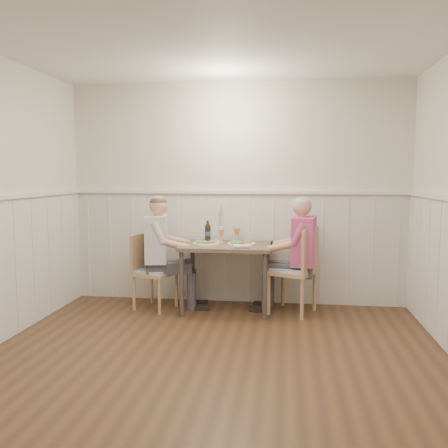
% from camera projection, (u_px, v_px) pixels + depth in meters
% --- Properties ---
extents(ground_plane, '(4.50, 4.50, 0.00)m').
position_uv_depth(ground_plane, '(205.00, 380.00, 3.54)').
color(ground_plane, '#432C1B').
extents(room_shell, '(4.04, 4.54, 2.60)m').
position_uv_depth(room_shell, '(204.00, 176.00, 3.38)').
color(room_shell, silver).
rests_on(room_shell, ground).
extents(wainscot, '(4.00, 4.49, 1.34)m').
position_uv_depth(wainscot, '(218.00, 271.00, 4.14)').
color(wainscot, beige).
rests_on(wainscot, ground).
extents(dining_table, '(0.99, 0.70, 0.75)m').
position_uv_depth(dining_table, '(226.00, 253.00, 5.29)').
color(dining_table, brown).
rests_on(dining_table, ground).
extents(chair_right, '(0.59, 0.59, 0.95)m').
position_uv_depth(chair_right, '(297.00, 267.00, 5.18)').
color(chair_right, tan).
rests_on(chair_right, ground).
extents(chair_left, '(0.51, 0.51, 0.85)m').
position_uv_depth(chair_left, '(151.00, 268.00, 5.40)').
color(chair_left, tan).
rests_on(chair_left, ground).
extents(man_in_pink, '(0.65, 0.45, 1.31)m').
position_uv_depth(man_in_pink, '(300.00, 264.00, 5.20)').
color(man_in_pink, '#3F3F47').
rests_on(man_in_pink, ground).
extents(diner_cream, '(0.66, 0.47, 1.31)m').
position_uv_depth(diner_cream, '(160.00, 261.00, 5.36)').
color(diner_cream, '#3F3F47').
rests_on(diner_cream, ground).
extents(plate_man, '(0.31, 0.31, 0.08)m').
position_uv_depth(plate_man, '(241.00, 243.00, 5.24)').
color(plate_man, white).
rests_on(plate_man, dining_table).
extents(plate_diner, '(0.29, 0.29, 0.07)m').
position_uv_depth(plate_diner, '(205.00, 243.00, 5.26)').
color(plate_diner, white).
rests_on(plate_diner, dining_table).
extents(beer_glass_a, '(0.07, 0.07, 0.18)m').
position_uv_depth(beer_glass_a, '(237.00, 231.00, 5.52)').
color(beer_glass_a, silver).
rests_on(beer_glass_a, dining_table).
extents(beer_glass_b, '(0.07, 0.07, 0.18)m').
position_uv_depth(beer_glass_b, '(221.00, 232.00, 5.42)').
color(beer_glass_b, silver).
rests_on(beer_glass_b, dining_table).
extents(beer_bottle, '(0.07, 0.07, 0.25)m').
position_uv_depth(beer_bottle, '(208.00, 232.00, 5.50)').
color(beer_bottle, black).
rests_on(beer_bottle, dining_table).
extents(rolled_napkin, '(0.19, 0.09, 0.04)m').
position_uv_depth(rolled_napkin, '(242.00, 246.00, 5.01)').
color(rolled_napkin, white).
rests_on(rolled_napkin, dining_table).
extents(grass_vase, '(0.05, 0.05, 0.43)m').
position_uv_depth(grass_vase, '(218.00, 224.00, 5.58)').
color(grass_vase, silver).
rests_on(grass_vase, dining_table).
extents(gingham_mat, '(0.34, 0.31, 0.01)m').
position_uv_depth(gingham_mat, '(208.00, 241.00, 5.52)').
color(gingham_mat, '#577CB1').
rests_on(gingham_mat, dining_table).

